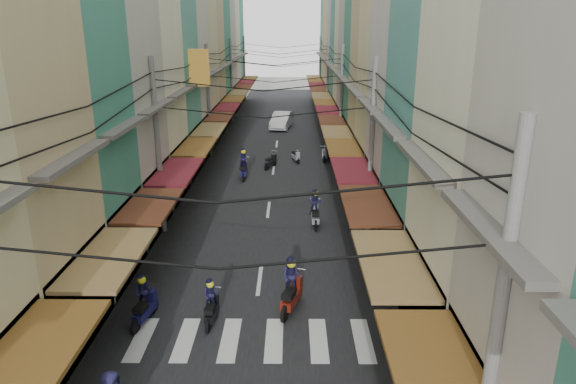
{
  "coord_description": "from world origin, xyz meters",
  "views": [
    {
      "loc": [
        1.24,
        -19.93,
        9.48
      ],
      "look_at": [
        1.07,
        3.06,
        1.98
      ],
      "focal_mm": 32.0,
      "sensor_mm": 36.0,
      "label": 1
    }
  ],
  "objects_px": {
    "white_car": "(282,128)",
    "market_umbrella": "(457,326)",
    "traffic_sign": "(384,197)",
    "bicycle": "(435,268)"
  },
  "relations": [
    {
      "from": "bicycle",
      "to": "traffic_sign",
      "type": "relative_size",
      "value": 0.56
    },
    {
      "from": "white_car",
      "to": "traffic_sign",
      "type": "xyz_separation_m",
      "value": [
        4.96,
        -27.93,
        2.42
      ]
    },
    {
      "from": "bicycle",
      "to": "traffic_sign",
      "type": "xyz_separation_m",
      "value": [
        -1.88,
        1.92,
        2.42
      ]
    },
    {
      "from": "bicycle",
      "to": "market_umbrella",
      "type": "distance_m",
      "value": 7.92
    },
    {
      "from": "white_car",
      "to": "market_umbrella",
      "type": "bearing_deg",
      "value": -73.03
    },
    {
      "from": "market_umbrella",
      "to": "traffic_sign",
      "type": "height_order",
      "value": "traffic_sign"
    },
    {
      "from": "bicycle",
      "to": "market_umbrella",
      "type": "height_order",
      "value": "market_umbrella"
    },
    {
      "from": "market_umbrella",
      "to": "white_car",
      "type": "bearing_deg",
      "value": 98.01
    },
    {
      "from": "bicycle",
      "to": "traffic_sign",
      "type": "distance_m",
      "value": 3.61
    },
    {
      "from": "white_car",
      "to": "bicycle",
      "type": "distance_m",
      "value": 30.62
    }
  ]
}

